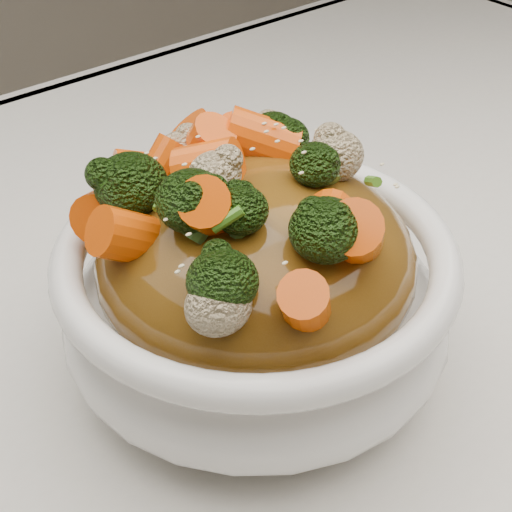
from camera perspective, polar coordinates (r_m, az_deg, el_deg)
tablecloth at (r=0.53m, az=0.92°, el=-5.61°), size 1.20×0.80×0.04m
bowl at (r=0.45m, az=0.00°, el=-3.38°), size 0.26×0.26×0.09m
sauce_base at (r=0.43m, az=0.00°, el=-0.33°), size 0.21×0.21×0.10m
carrots at (r=0.40m, az=0.00°, el=7.04°), size 0.21×0.21×0.05m
broccoli at (r=0.40m, az=0.00°, el=6.91°), size 0.21×0.21×0.05m
cauliflower at (r=0.40m, az=0.00°, el=6.66°), size 0.21×0.21×0.04m
scallions at (r=0.40m, az=0.00°, el=7.17°), size 0.16×0.16×0.02m
sesame_seeds at (r=0.40m, az=0.00°, el=7.17°), size 0.19×0.19×0.01m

